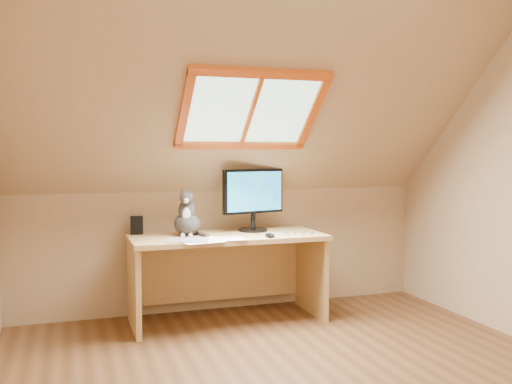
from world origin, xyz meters
name	(u,v)px	position (x,y,z in m)	size (l,w,h in m)	color
room_shell	(317,131)	(0.00, -0.09, 1.43)	(3.52, 3.52, 2.41)	tan
desk	(225,260)	(-0.09, 1.45, 0.47)	(1.49, 0.65, 0.68)	tan
monitor	(253,196)	(0.17, 1.49, 0.97)	(0.54, 0.23, 0.50)	black
cat	(187,218)	(-0.39, 1.43, 0.81)	(0.25, 0.29, 0.37)	#413B3A
desk_speaker	(137,225)	(-0.75, 1.63, 0.75)	(0.10, 0.10, 0.14)	black
graphics_tablet	(188,240)	(-0.44, 1.16, 0.69)	(0.30, 0.21, 0.01)	#B2B2B7
mouse	(270,235)	(0.18, 1.13, 0.70)	(0.06, 0.10, 0.03)	black
papers	(215,240)	(-0.25, 1.12, 0.68)	(0.35, 0.30, 0.01)	white
cables	(289,233)	(0.39, 1.26, 0.69)	(0.51, 0.26, 0.01)	silver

